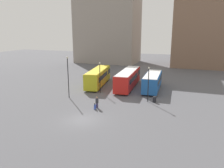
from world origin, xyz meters
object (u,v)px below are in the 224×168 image
lamp_post_0 (148,81)px  lamp_post_1 (68,74)px  bus_2 (152,81)px  lamp_post_2 (100,75)px  bus_0 (98,76)px  trash_bin (154,99)px  traveler (97,101)px  suitcase (95,107)px  bus_1 (128,78)px

lamp_post_0 → lamp_post_1: 12.15m
bus_2 → lamp_post_2: bearing=117.9°
bus_0 → trash_bin: 13.83m
traveler → lamp_post_1: bearing=44.9°
suitcase → trash_bin: 8.94m
lamp_post_0 → lamp_post_1: lamp_post_1 is taller
bus_2 → traveler: (-5.27, -12.10, -0.62)m
lamp_post_2 → lamp_post_1: bearing=-127.4°
suitcase → lamp_post_1: 7.65m
bus_2 → lamp_post_0: size_ratio=1.82×
bus_2 → bus_1: bearing=83.0°
traveler → lamp_post_0: (5.85, 5.13, 2.13)m
bus_1 → lamp_post_2: size_ratio=2.33×
lamp_post_0 → lamp_post_2: size_ratio=1.00×
traveler → trash_bin: size_ratio=1.86×
bus_1 → suitcase: (-0.81, -12.88, -1.40)m
bus_2 → suitcase: (-5.35, -12.61, -1.26)m
lamp_post_0 → suitcase: bearing=-136.5°
bus_0 → bus_2: bus_0 is taller
traveler → suitcase: size_ratio=1.84×
lamp_post_1 → lamp_post_2: lamp_post_1 is taller
bus_1 → lamp_post_1: 11.88m
lamp_post_1 → lamp_post_2: size_ratio=1.24×
bus_0 → traveler: 13.04m
bus_0 → lamp_post_1: bearing=164.0°
traveler → lamp_post_2: size_ratio=0.31×
bus_1 → lamp_post_0: (5.13, -7.24, 1.37)m
traveler → lamp_post_0: lamp_post_0 is taller
bus_0 → bus_1: (5.83, 0.39, 0.02)m
traveler → suitcase: 0.82m
bus_0 → lamp_post_2: (2.41, -4.75, 1.38)m
suitcase → lamp_post_2: lamp_post_2 is taller
bus_0 → lamp_post_2: 5.51m
traveler → lamp_post_1: lamp_post_1 is taller
bus_0 → traveler: (5.10, -11.98, -0.74)m
bus_2 → lamp_post_0: bearing=-178.8°
bus_0 → bus_1: size_ratio=0.95×
lamp_post_0 → trash_bin: bearing=0.4°
bus_1 → lamp_post_1: size_ratio=1.87×
suitcase → lamp_post_0: size_ratio=0.17×
bus_0 → suitcase: bearing=-168.1°
bus_2 → suitcase: 13.75m
bus_1 → suitcase: 12.98m
bus_1 → traveler: bus_1 is taller
traveler → suitcase: bearing=151.1°
bus_1 → lamp_post_2: 6.32m
bus_1 → lamp_post_0: lamp_post_0 is taller
lamp_post_2 → bus_2: bearing=31.4°
bus_2 → traveler: 13.21m
bus_2 → lamp_post_2: 9.45m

